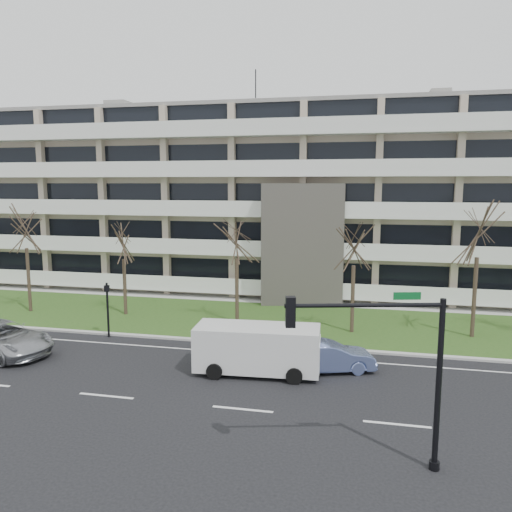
% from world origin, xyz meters
% --- Properties ---
extents(ground, '(160.00, 160.00, 0.00)m').
position_xyz_m(ground, '(0.00, 0.00, 0.00)').
color(ground, black).
rests_on(ground, ground).
extents(grass_verge, '(90.00, 10.00, 0.06)m').
position_xyz_m(grass_verge, '(0.00, 13.00, 0.03)').
color(grass_verge, '#234918').
rests_on(grass_verge, ground).
extents(curb, '(90.00, 0.35, 0.12)m').
position_xyz_m(curb, '(0.00, 8.00, 0.06)').
color(curb, '#B2B2AD').
rests_on(curb, ground).
extents(sidewalk, '(90.00, 2.00, 0.08)m').
position_xyz_m(sidewalk, '(0.00, 18.50, 0.04)').
color(sidewalk, '#B2B2AD').
rests_on(sidewalk, ground).
extents(lane_edge_line, '(90.00, 0.12, 0.01)m').
position_xyz_m(lane_edge_line, '(0.00, 6.50, 0.01)').
color(lane_edge_line, white).
rests_on(lane_edge_line, ground).
extents(apartment_building, '(60.50, 15.10, 18.75)m').
position_xyz_m(apartment_building, '(-0.01, 25.32, 7.61)').
color(apartment_building, '#C3B498').
rests_on(apartment_building, ground).
extents(silver_pickup, '(6.71, 4.38, 1.72)m').
position_xyz_m(silver_pickup, '(-14.15, 3.66, 0.86)').
color(silver_pickup, '#A6A7AD').
rests_on(silver_pickup, ground).
extents(blue_sedan, '(4.68, 2.86, 1.46)m').
position_xyz_m(blue_sedan, '(3.08, 4.89, 0.73)').
color(blue_sedan, '#7386C8').
rests_on(blue_sedan, ground).
extents(white_van, '(6.04, 2.73, 2.29)m').
position_xyz_m(white_van, '(-0.16, 3.96, 1.37)').
color(white_van, silver).
rests_on(white_van, ground).
extents(traffic_signal, '(4.86, 1.47, 5.77)m').
position_xyz_m(traffic_signal, '(5.38, -3.23, 3.74)').
color(traffic_signal, black).
rests_on(traffic_signal, ground).
extents(pedestrian_signal, '(0.37, 0.34, 3.26)m').
position_xyz_m(pedestrian_signal, '(-10.01, 7.60, 2.08)').
color(pedestrian_signal, black).
rests_on(pedestrian_signal, ground).
extents(tree_1, '(4.05, 4.05, 8.11)m').
position_xyz_m(tree_1, '(-18.33, 11.79, 6.30)').
color(tree_1, '#382B21').
rests_on(tree_1, ground).
extents(tree_2, '(3.48, 3.48, 6.96)m').
position_xyz_m(tree_2, '(-11.36, 12.44, 5.41)').
color(tree_2, '#382B21').
rests_on(tree_2, ground).
extents(tree_3, '(3.78, 3.78, 7.57)m').
position_xyz_m(tree_3, '(-3.30, 11.97, 5.88)').
color(tree_3, '#382B21').
rests_on(tree_3, ground).
extents(tree_4, '(3.69, 3.69, 7.38)m').
position_xyz_m(tree_4, '(4.03, 11.50, 5.74)').
color(tree_4, '#382B21').
rests_on(tree_4, ground).
extents(tree_5, '(4.27, 4.27, 8.54)m').
position_xyz_m(tree_5, '(10.98, 12.03, 6.64)').
color(tree_5, '#382B21').
rests_on(tree_5, ground).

